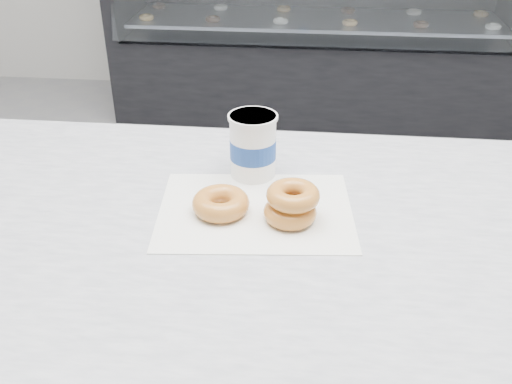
# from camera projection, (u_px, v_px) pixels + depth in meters

# --- Properties ---
(ground) EXTENTS (5.00, 5.00, 0.00)m
(ground) POSITION_uv_depth(u_px,v_px,m) (297.00, 346.00, 1.94)
(ground) COLOR gray
(ground) RESTS_ON ground
(display_case) EXTENTS (2.40, 0.74, 1.25)m
(display_case) POSITION_uv_depth(u_px,v_px,m) (315.00, 33.00, 3.50)
(display_case) COLOR black
(display_case) RESTS_ON ground
(wax_paper) EXTENTS (0.36, 0.29, 0.00)m
(wax_paper) POSITION_uv_depth(u_px,v_px,m) (255.00, 210.00, 1.01)
(wax_paper) COLOR white
(wax_paper) RESTS_ON counter
(donut_single) EXTENTS (0.13, 0.13, 0.04)m
(donut_single) POSITION_uv_depth(u_px,v_px,m) (221.00, 203.00, 0.99)
(donut_single) COLOR #D27D39
(donut_single) RESTS_ON wax_paper
(donut_stack) EXTENTS (0.12, 0.12, 0.06)m
(donut_stack) POSITION_uv_depth(u_px,v_px,m) (292.00, 204.00, 0.97)
(donut_stack) COLOR #D27D39
(donut_stack) RESTS_ON wax_paper
(coffee_cup) EXTENTS (0.12, 0.12, 0.13)m
(coffee_cup) POSITION_uv_depth(u_px,v_px,m) (253.00, 145.00, 1.09)
(coffee_cup) COLOR white
(coffee_cup) RESTS_ON counter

